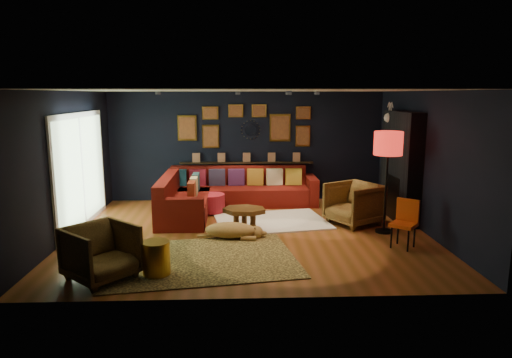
{
  "coord_description": "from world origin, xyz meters",
  "views": [
    {
      "loc": [
        -0.23,
        -8.13,
        2.54
      ],
      "look_at": [
        0.13,
        0.3,
        0.97
      ],
      "focal_mm": 32.0,
      "sensor_mm": 36.0,
      "label": 1
    }
  ],
  "objects_px": {
    "dog": "(231,227)",
    "sectional": "(220,195)",
    "coffee_table": "(244,212)",
    "armchair_right": "(354,202)",
    "orange_chair": "(405,219)",
    "floor_lamp": "(388,147)",
    "gold_stool": "(156,258)",
    "armchair_left": "(101,250)",
    "pouf": "(211,203)"
  },
  "relations": [
    {
      "from": "armchair_left",
      "to": "dog",
      "type": "distance_m",
      "value": 2.48
    },
    {
      "from": "coffee_table",
      "to": "armchair_right",
      "type": "relative_size",
      "value": 1.01
    },
    {
      "from": "armchair_left",
      "to": "gold_stool",
      "type": "height_order",
      "value": "armchair_left"
    },
    {
      "from": "sectional",
      "to": "gold_stool",
      "type": "relative_size",
      "value": 6.9
    },
    {
      "from": "armchair_right",
      "to": "pouf",
      "type": "bearing_deg",
      "value": -138.52
    },
    {
      "from": "coffee_table",
      "to": "armchair_left",
      "type": "bearing_deg",
      "value": -132.68
    },
    {
      "from": "dog",
      "to": "armchair_left",
      "type": "bearing_deg",
      "value": -130.14
    },
    {
      "from": "floor_lamp",
      "to": "dog",
      "type": "height_order",
      "value": "floor_lamp"
    },
    {
      "from": "armchair_right",
      "to": "dog",
      "type": "distance_m",
      "value": 2.57
    },
    {
      "from": "armchair_right",
      "to": "floor_lamp",
      "type": "relative_size",
      "value": 0.48
    },
    {
      "from": "orange_chair",
      "to": "dog",
      "type": "height_order",
      "value": "orange_chair"
    },
    {
      "from": "gold_stool",
      "to": "orange_chair",
      "type": "bearing_deg",
      "value": 14.95
    },
    {
      "from": "coffee_table",
      "to": "armchair_left",
      "type": "relative_size",
      "value": 1.08
    },
    {
      "from": "gold_stool",
      "to": "dog",
      "type": "distance_m",
      "value": 1.91
    },
    {
      "from": "armchair_right",
      "to": "orange_chair",
      "type": "bearing_deg",
      "value": -9.18
    },
    {
      "from": "orange_chair",
      "to": "pouf",
      "type": "bearing_deg",
      "value": -174.29
    },
    {
      "from": "pouf",
      "to": "gold_stool",
      "type": "distance_m",
      "value": 3.48
    },
    {
      "from": "armchair_left",
      "to": "gold_stool",
      "type": "xyz_separation_m",
      "value": [
        0.73,
        0.12,
        -0.18
      ]
    },
    {
      "from": "coffee_table",
      "to": "gold_stool",
      "type": "distance_m",
      "value": 2.44
    },
    {
      "from": "armchair_left",
      "to": "dog",
      "type": "bearing_deg",
      "value": -3.53
    },
    {
      "from": "floor_lamp",
      "to": "armchair_left",
      "type": "bearing_deg",
      "value": -156.58
    },
    {
      "from": "coffee_table",
      "to": "armchair_right",
      "type": "xyz_separation_m",
      "value": [
        2.16,
        0.38,
        0.09
      ]
    },
    {
      "from": "sectional",
      "to": "gold_stool",
      "type": "xyz_separation_m",
      "value": [
        -0.77,
        -3.74,
        -0.08
      ]
    },
    {
      "from": "armchair_right",
      "to": "floor_lamp",
      "type": "height_order",
      "value": "floor_lamp"
    },
    {
      "from": "sectional",
      "to": "pouf",
      "type": "xyz_separation_m",
      "value": [
        -0.18,
        -0.31,
        -0.1
      ]
    },
    {
      "from": "sectional",
      "to": "floor_lamp",
      "type": "distance_m",
      "value": 3.84
    },
    {
      "from": "armchair_right",
      "to": "floor_lamp",
      "type": "xyz_separation_m",
      "value": [
        0.44,
        -0.57,
        1.14
      ]
    },
    {
      "from": "orange_chair",
      "to": "sectional",
      "type": "bearing_deg",
      "value": -179.19
    },
    {
      "from": "gold_stool",
      "to": "floor_lamp",
      "type": "xyz_separation_m",
      "value": [
        3.89,
        1.88,
        1.35
      ]
    },
    {
      "from": "orange_chair",
      "to": "floor_lamp",
      "type": "xyz_separation_m",
      "value": [
        -0.08,
        0.82,
        1.12
      ]
    },
    {
      "from": "armchair_right",
      "to": "armchair_left",
      "type": "bearing_deg",
      "value": -88.01
    },
    {
      "from": "gold_stool",
      "to": "dog",
      "type": "bearing_deg",
      "value": 57.32
    },
    {
      "from": "pouf",
      "to": "coffee_table",
      "type": "bearing_deg",
      "value": -62.96
    },
    {
      "from": "dog",
      "to": "sectional",
      "type": "bearing_deg",
      "value": 102.4
    },
    {
      "from": "dog",
      "to": "orange_chair",
      "type": "bearing_deg",
      "value": -5.26
    },
    {
      "from": "pouf",
      "to": "armchair_left",
      "type": "relative_size",
      "value": 0.69
    },
    {
      "from": "orange_chair",
      "to": "dog",
      "type": "bearing_deg",
      "value": -149.87
    },
    {
      "from": "armchair_right",
      "to": "dog",
      "type": "bearing_deg",
      "value": -100.45
    },
    {
      "from": "pouf",
      "to": "armchair_right",
      "type": "bearing_deg",
      "value": -18.92
    },
    {
      "from": "sectional",
      "to": "gold_stool",
      "type": "distance_m",
      "value": 3.82
    },
    {
      "from": "armchair_left",
      "to": "orange_chair",
      "type": "bearing_deg",
      "value": -33.91
    },
    {
      "from": "armchair_right",
      "to": "dog",
      "type": "relative_size",
      "value": 0.73
    },
    {
      "from": "sectional",
      "to": "floor_lamp",
      "type": "height_order",
      "value": "floor_lamp"
    },
    {
      "from": "pouf",
      "to": "armchair_left",
      "type": "distance_m",
      "value": 3.79
    },
    {
      "from": "coffee_table",
      "to": "orange_chair",
      "type": "distance_m",
      "value": 2.87
    },
    {
      "from": "armchair_right",
      "to": "orange_chair",
      "type": "distance_m",
      "value": 1.48
    },
    {
      "from": "floor_lamp",
      "to": "pouf",
      "type": "bearing_deg",
      "value": 154.8
    },
    {
      "from": "armchair_right",
      "to": "dog",
      "type": "xyz_separation_m",
      "value": [
        -2.42,
        -0.84,
        -0.24
      ]
    },
    {
      "from": "sectional",
      "to": "orange_chair",
      "type": "relative_size",
      "value": 4.2
    },
    {
      "from": "coffee_table",
      "to": "armchair_right",
      "type": "bearing_deg",
      "value": 10.04
    }
  ]
}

